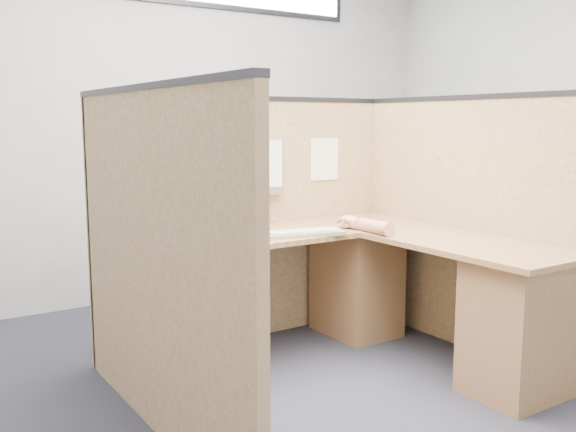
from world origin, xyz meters
TOP-DOWN VIEW (x-y plane):
  - floor at (0.00, 0.00)m, footprint 5.00×5.00m
  - wall_back at (0.00, 2.25)m, footprint 5.00×0.00m
  - cubicle_partitions at (0.00, 0.43)m, footprint 2.06×1.83m
  - l_desk at (0.18, 0.29)m, footprint 1.95×1.75m
  - laptop at (-0.61, 0.83)m, footprint 0.40×0.41m
  - keyboard at (0.05, 0.48)m, footprint 0.48×0.25m
  - mouse at (0.42, 0.54)m, footprint 0.13×0.10m
  - hand_forearm at (0.43, 0.39)m, footprint 0.12×0.42m
  - blue_poster at (-0.88, 0.97)m, footprint 0.18×0.02m
  - american_flag at (-0.67, 0.96)m, footprint 0.19×0.01m
  - file_holder at (0.06, 0.94)m, footprint 0.27×0.05m
  - paper_left at (-0.00, 0.97)m, footprint 0.21×0.02m
  - paper_right at (0.55, 0.97)m, footprint 0.22×0.01m

SIDE VIEW (x-z plane):
  - floor at x=0.00m, z-range 0.00..0.00m
  - l_desk at x=0.18m, z-range 0.03..0.76m
  - keyboard at x=0.05m, z-range 0.73..0.76m
  - mouse at x=0.42m, z-range 0.73..0.78m
  - cubicle_partitions at x=0.00m, z-range 0.00..1.53m
  - hand_forearm at x=0.43m, z-range 0.73..0.82m
  - laptop at x=-0.61m, z-range 0.67..0.91m
  - paper_left at x=0.00m, z-range 0.93..1.20m
  - file_holder at x=0.06m, z-range 0.92..1.27m
  - paper_right at x=0.55m, z-range 0.99..1.27m
  - american_flag at x=-0.67m, z-range 1.02..1.35m
  - blue_poster at x=-0.88m, z-range 1.17..1.40m
  - wall_back at x=0.00m, z-range -1.10..3.90m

